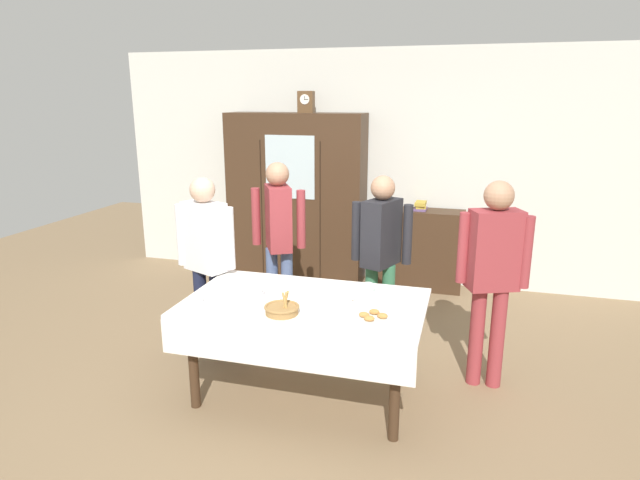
% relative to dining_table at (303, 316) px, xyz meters
% --- Properties ---
extents(ground_plane, '(12.00, 12.00, 0.00)m').
position_rel_dining_table_xyz_m(ground_plane, '(0.00, 0.24, -0.65)').
color(ground_plane, '#846B4C').
rests_on(ground_plane, ground).
extents(back_wall, '(6.40, 0.10, 2.70)m').
position_rel_dining_table_xyz_m(back_wall, '(0.00, 2.89, 0.70)').
color(back_wall, silver).
rests_on(back_wall, ground).
extents(dining_table, '(1.71, 1.03, 0.75)m').
position_rel_dining_table_xyz_m(dining_table, '(0.00, 0.00, 0.00)').
color(dining_table, '#3D2819').
rests_on(dining_table, ground).
extents(wall_cabinet, '(1.62, 0.46, 1.99)m').
position_rel_dining_table_xyz_m(wall_cabinet, '(-0.90, 2.59, 0.34)').
color(wall_cabinet, '#3D2819').
rests_on(wall_cabinet, ground).
extents(mantel_clock, '(0.18, 0.11, 0.24)m').
position_rel_dining_table_xyz_m(mantel_clock, '(-0.77, 2.59, 1.46)').
color(mantel_clock, brown).
rests_on(mantel_clock, wall_cabinet).
extents(bookshelf_low, '(1.00, 0.35, 0.92)m').
position_rel_dining_table_xyz_m(bookshelf_low, '(0.56, 2.64, -0.19)').
color(bookshelf_low, '#3D2819').
rests_on(bookshelf_low, ground).
extents(book_stack, '(0.14, 0.21, 0.10)m').
position_rel_dining_table_xyz_m(book_stack, '(0.56, 2.64, 0.32)').
color(book_stack, '#664C7A').
rests_on(book_stack, bookshelf_low).
extents(tea_cup_front_edge, '(0.13, 0.13, 0.06)m').
position_rel_dining_table_xyz_m(tea_cup_front_edge, '(-0.14, 0.07, 0.13)').
color(tea_cup_front_edge, white).
rests_on(tea_cup_front_edge, dining_table).
extents(tea_cup_near_right, '(0.13, 0.13, 0.06)m').
position_rel_dining_table_xyz_m(tea_cup_near_right, '(0.29, 0.11, 0.13)').
color(tea_cup_near_right, white).
rests_on(tea_cup_near_right, dining_table).
extents(tea_cup_mid_right, '(0.13, 0.13, 0.06)m').
position_rel_dining_table_xyz_m(tea_cup_mid_right, '(-0.71, -0.22, 0.13)').
color(tea_cup_mid_right, white).
rests_on(tea_cup_mid_right, dining_table).
extents(tea_cup_center, '(0.13, 0.13, 0.06)m').
position_rel_dining_table_xyz_m(tea_cup_center, '(0.40, 0.35, 0.13)').
color(tea_cup_center, silver).
rests_on(tea_cup_center, dining_table).
extents(tea_cup_near_left, '(0.13, 0.13, 0.06)m').
position_rel_dining_table_xyz_m(tea_cup_near_left, '(-0.38, 0.06, 0.12)').
color(tea_cup_near_left, white).
rests_on(tea_cup_near_left, dining_table).
extents(tea_cup_back_edge, '(0.13, 0.13, 0.06)m').
position_rel_dining_table_xyz_m(tea_cup_back_edge, '(0.01, 0.18, 0.12)').
color(tea_cup_back_edge, white).
rests_on(tea_cup_back_edge, dining_table).
extents(bread_basket, '(0.24, 0.24, 0.16)m').
position_rel_dining_table_xyz_m(bread_basket, '(-0.08, -0.23, 0.13)').
color(bread_basket, '#9E7542').
rests_on(bread_basket, dining_table).
extents(pastry_plate, '(0.28, 0.28, 0.05)m').
position_rel_dining_table_xyz_m(pastry_plate, '(0.53, -0.16, 0.11)').
color(pastry_plate, white).
rests_on(pastry_plate, dining_table).
extents(spoon_center, '(0.12, 0.02, 0.01)m').
position_rel_dining_table_xyz_m(spoon_center, '(-0.02, 0.34, 0.10)').
color(spoon_center, silver).
rests_on(spoon_center, dining_table).
extents(spoon_mid_left, '(0.12, 0.02, 0.01)m').
position_rel_dining_table_xyz_m(spoon_mid_left, '(-0.39, -0.29, 0.10)').
color(spoon_mid_left, silver).
rests_on(spoon_mid_left, dining_table).
extents(person_behind_table_right, '(0.52, 0.41, 1.53)m').
position_rel_dining_table_xyz_m(person_behind_table_right, '(0.38, 1.00, 0.27)').
color(person_behind_table_right, '#33704C').
rests_on(person_behind_table_right, ground).
extents(person_behind_table_left, '(0.52, 0.32, 1.59)m').
position_rel_dining_table_xyz_m(person_behind_table_left, '(1.29, 0.56, 0.32)').
color(person_behind_table_left, '#933338').
rests_on(person_behind_table_left, ground).
extents(person_by_cabinet, '(0.52, 0.41, 1.60)m').
position_rel_dining_table_xyz_m(person_by_cabinet, '(-0.59, 1.13, 0.32)').
color(person_by_cabinet, slate).
rests_on(person_by_cabinet, ground).
extents(person_beside_shelf, '(0.52, 0.33, 1.54)m').
position_rel_dining_table_xyz_m(person_beside_shelf, '(-0.99, 0.46, 0.28)').
color(person_beside_shelf, '#191E38').
rests_on(person_beside_shelf, ground).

